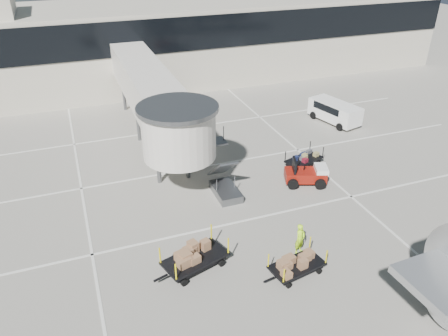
{
  "coord_description": "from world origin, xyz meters",
  "views": [
    {
      "loc": [
        -9.69,
        -17.0,
        15.12
      ],
      "look_at": [
        -1.52,
        4.97,
        2.0
      ],
      "focal_mm": 35.0,
      "sensor_mm": 36.0,
      "label": 1
    }
  ],
  "objects": [
    {
      "name": "terminal",
      "position": [
        -0.35,
        29.94,
        4.11
      ],
      "size": [
        64.0,
        12.11,
        15.2
      ],
      "color": "beige",
      "rests_on": "ground"
    },
    {
      "name": "baggage_tug",
      "position": [
        4.12,
        4.48,
        0.65
      ],
      "size": [
        3.0,
        2.49,
        1.79
      ],
      "rotation": [
        0.0,
        0.0,
        -0.35
      ],
      "color": "maroon",
      "rests_on": "ground"
    },
    {
      "name": "ground_worker",
      "position": [
        0.26,
        -1.56,
        0.88
      ],
      "size": [
        0.75,
        0.64,
        1.75
      ],
      "primitive_type": "imported",
      "rotation": [
        0.0,
        0.0,
        0.43
      ],
      "color": "#BAFF1A",
      "rests_on": "ground"
    },
    {
      "name": "jet_bridge",
      "position": [
        -3.97,
        12.26,
        4.28
      ],
      "size": [
        5.7,
        20.4,
        6.03
      ],
      "color": "silver",
      "rests_on": "ground"
    },
    {
      "name": "box_cart_far",
      "position": [
        -5.23,
        -0.79,
        0.61
      ],
      "size": [
        4.03,
        2.48,
        1.55
      ],
      "rotation": [
        0.0,
        0.0,
        0.3
      ],
      "color": "black",
      "rests_on": "ground"
    },
    {
      "name": "box_cart_near",
      "position": [
        -0.78,
        -2.95,
        0.53
      ],
      "size": [
        3.42,
        1.82,
        1.31
      ],
      "rotation": [
        0.0,
        0.0,
        0.18
      ],
      "color": "black",
      "rests_on": "ground"
    },
    {
      "name": "lane_markings",
      "position": [
        -0.67,
        9.33,
        0.01
      ],
      "size": [
        40.0,
        30.0,
        0.02
      ],
      "color": "silver",
      "rests_on": "ground"
    },
    {
      "name": "ground",
      "position": [
        0.0,
        0.0,
        0.0
      ],
      "size": [
        140.0,
        140.0,
        0.0
      ],
      "primitive_type": "plane",
      "color": "#9F9B8E",
      "rests_on": "ground"
    },
    {
      "name": "minivan",
      "position": [
        11.54,
        12.85,
        1.06
      ],
      "size": [
        2.95,
        4.98,
        1.77
      ],
      "rotation": [
        0.0,
        0.0,
        0.24
      ],
      "color": "white",
      "rests_on": "ground"
    },
    {
      "name": "suitcase_cart",
      "position": [
        5.17,
        6.7,
        0.45
      ],
      "size": [
        3.38,
        2.14,
        1.31
      ],
      "rotation": [
        0.0,
        0.0,
        0.32
      ],
      "color": "black",
      "rests_on": "ground"
    }
  ]
}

